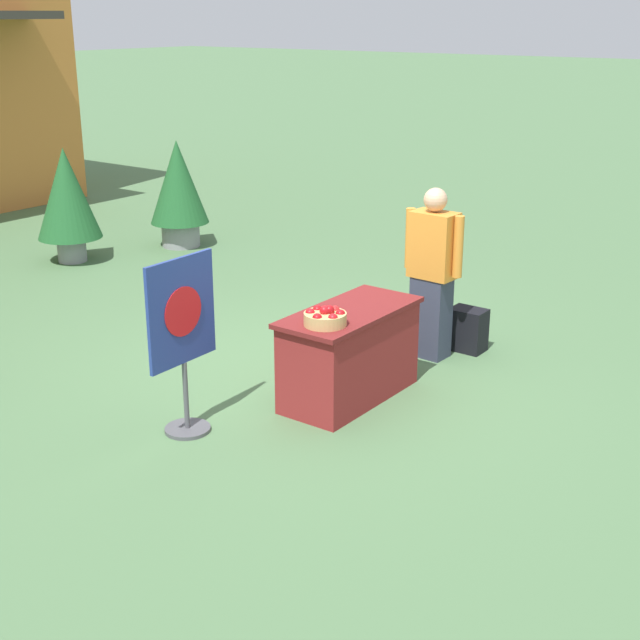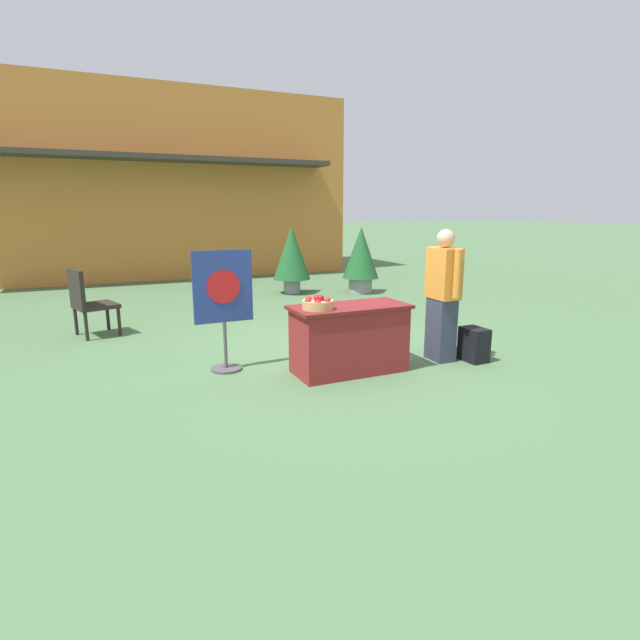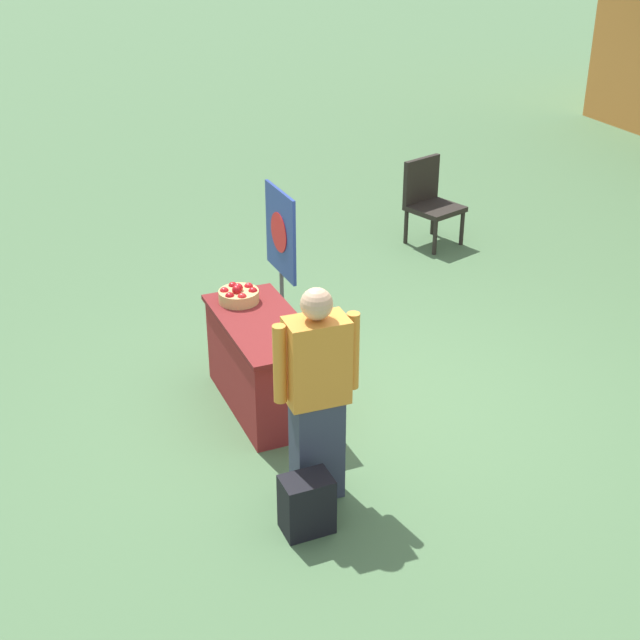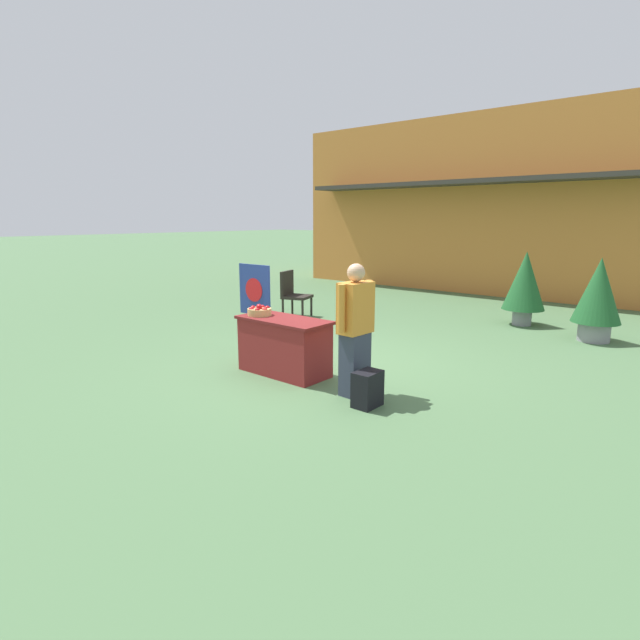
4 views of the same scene
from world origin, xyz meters
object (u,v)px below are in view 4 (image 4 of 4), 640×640
(person_visitor, at_px, (355,330))
(potted_plant_far_right, at_px, (525,283))
(display_table, at_px, (284,346))
(potted_plant_near_left, at_px, (598,295))
(poster_board, at_px, (255,302))
(patio_chair, at_px, (293,292))
(apple_basket, at_px, (259,311))
(backpack, at_px, (367,389))

(person_visitor, height_order, potted_plant_far_right, person_visitor)
(display_table, distance_m, potted_plant_near_left, 5.68)
(poster_board, distance_m, patio_chair, 2.82)
(apple_basket, height_order, patio_chair, patio_chair)
(patio_chair, bearing_deg, display_table, -65.91)
(potted_plant_near_left, bearing_deg, potted_plant_far_right, 158.41)
(display_table, bearing_deg, poster_board, 153.36)
(backpack, distance_m, potted_plant_near_left, 5.35)
(display_table, relative_size, person_visitor, 0.84)
(display_table, xyz_separation_m, poster_board, (-1.29, 0.65, 0.40))
(display_table, height_order, potted_plant_far_right, potted_plant_far_right)
(person_visitor, distance_m, potted_plant_far_right, 5.51)
(patio_chair, bearing_deg, apple_basket, -71.18)
(potted_plant_far_right, bearing_deg, potted_plant_near_left, -21.59)
(person_visitor, xyz_separation_m, backpack, (0.35, -0.22, -0.61))
(display_table, height_order, person_visitor, person_visitor)
(poster_board, relative_size, potted_plant_near_left, 0.95)
(apple_basket, distance_m, potted_plant_far_right, 5.81)
(apple_basket, distance_m, backpack, 2.14)
(display_table, relative_size, apple_basket, 3.99)
(backpack, height_order, potted_plant_far_right, potted_plant_far_right)
(potted_plant_far_right, bearing_deg, person_visitor, -91.84)
(person_visitor, bearing_deg, potted_plant_far_right, -89.15)
(display_table, distance_m, poster_board, 1.50)
(poster_board, xyz_separation_m, patio_chair, (-1.43, 2.42, -0.25))
(apple_basket, relative_size, person_visitor, 0.21)
(display_table, xyz_separation_m, apple_basket, (-0.42, -0.06, 0.45))
(patio_chair, distance_m, potted_plant_far_right, 4.80)
(poster_board, height_order, potted_plant_far_right, potted_plant_far_right)
(potted_plant_near_left, bearing_deg, poster_board, -134.56)
(backpack, xyz_separation_m, potted_plant_far_right, (-0.17, 5.73, 0.66))
(backpack, relative_size, patio_chair, 0.42)
(poster_board, xyz_separation_m, potted_plant_far_right, (2.73, 4.80, 0.07))
(apple_basket, xyz_separation_m, backpack, (2.03, -0.22, -0.64))
(potted_plant_near_left, bearing_deg, person_visitor, -108.13)
(patio_chair, bearing_deg, person_visitor, -55.65)
(backpack, xyz_separation_m, poster_board, (-2.90, 0.93, 0.59))
(display_table, relative_size, poster_board, 0.96)
(display_table, bearing_deg, patio_chair, 131.63)
(poster_board, xyz_separation_m, potted_plant_near_left, (4.17, 4.23, 0.03))
(display_table, bearing_deg, potted_plant_far_right, 75.23)
(poster_board, bearing_deg, apple_basket, 49.92)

